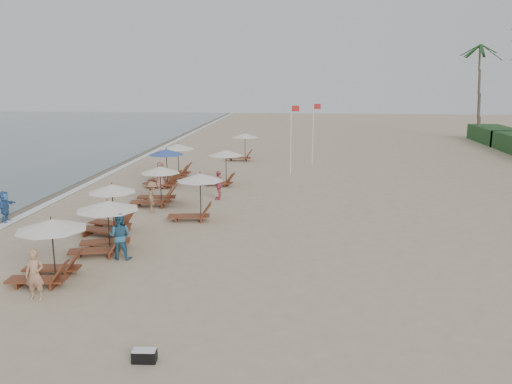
# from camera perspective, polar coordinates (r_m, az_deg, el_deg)

# --- Properties ---
(ground) EXTENTS (160.00, 160.00, 0.00)m
(ground) POSITION_cam_1_polar(r_m,az_deg,el_deg) (20.13, -1.97, -6.82)
(ground) COLOR tan
(ground) RESTS_ON ground
(wet_sand_band) EXTENTS (3.20, 140.00, 0.01)m
(wet_sand_band) POSITION_cam_1_polar(r_m,az_deg,el_deg) (33.16, -21.59, 0.02)
(wet_sand_band) COLOR #6B5E4C
(wet_sand_band) RESTS_ON ground
(foam_line) EXTENTS (0.50, 140.00, 0.02)m
(foam_line) POSITION_cam_1_polar(r_m,az_deg,el_deg) (32.60, -19.55, -0.01)
(foam_line) COLOR white
(foam_line) RESTS_ON ground
(lounger_station_0) EXTENTS (2.56, 2.31, 2.14)m
(lounger_station_0) POSITION_cam_1_polar(r_m,az_deg,el_deg) (18.55, -21.86, -5.77)
(lounger_station_0) COLOR brown
(lounger_station_0) RESTS_ON ground
(lounger_station_1) EXTENTS (2.68, 2.41, 2.06)m
(lounger_station_1) POSITION_cam_1_polar(r_m,az_deg,el_deg) (20.84, -16.36, -3.48)
(lounger_station_1) COLOR brown
(lounger_station_1) RESTS_ON ground
(lounger_station_2) EXTENTS (2.51, 2.34, 2.15)m
(lounger_station_2) POSITION_cam_1_polar(r_m,az_deg,el_deg) (23.49, -15.88, -1.84)
(lounger_station_2) COLOR brown
(lounger_station_2) RESTS_ON ground
(lounger_station_3) EXTENTS (2.62, 2.18, 2.06)m
(lounger_station_3) POSITION_cam_1_polar(r_m,az_deg,el_deg) (28.13, -10.91, 0.56)
(lounger_station_3) COLOR brown
(lounger_station_3) RESTS_ON ground
(lounger_station_4) EXTENTS (2.61, 2.29, 2.33)m
(lounger_station_4) POSITION_cam_1_polar(r_m,az_deg,el_deg) (32.74, -10.11, 2.57)
(lounger_station_4) COLOR brown
(lounger_station_4) RESTS_ON ground
(lounger_station_5) EXTENTS (2.74, 2.27, 2.33)m
(lounger_station_5) POSITION_cam_1_polar(r_m,az_deg,el_deg) (35.20, -8.94, 3.19)
(lounger_station_5) COLOR brown
(lounger_station_5) RESTS_ON ground
(inland_station_0) EXTENTS (2.70, 2.24, 2.22)m
(inland_station_0) POSITION_cam_1_polar(r_m,az_deg,el_deg) (24.64, -6.65, 0.03)
(inland_station_0) COLOR brown
(inland_station_0) RESTS_ON ground
(inland_station_1) EXTENTS (2.60, 2.24, 2.22)m
(inland_station_1) POSITION_cam_1_polar(r_m,az_deg,el_deg) (32.49, -3.62, 3.23)
(inland_station_1) COLOR brown
(inland_station_1) RESTS_ON ground
(inland_station_2) EXTENTS (2.75, 2.24, 2.22)m
(inland_station_2) POSITION_cam_1_polar(r_m,az_deg,el_deg) (42.27, -1.54, 5.24)
(inland_station_2) COLOR brown
(inland_station_2) RESTS_ON ground
(beachgoer_near) EXTENTS (0.59, 0.40, 1.58)m
(beachgoer_near) POSITION_cam_1_polar(r_m,az_deg,el_deg) (17.33, -23.03, -8.31)
(beachgoer_near) COLOR tan
(beachgoer_near) RESTS_ON ground
(beachgoer_mid_a) EXTENTS (0.89, 0.71, 1.77)m
(beachgoer_mid_a) POSITION_cam_1_polar(r_m,az_deg,el_deg) (20.03, -14.66, -4.67)
(beachgoer_mid_a) COLOR #2E688A
(beachgoer_mid_a) RESTS_ON ground
(beachgoer_mid_b) EXTENTS (0.81, 1.12, 1.57)m
(beachgoer_mid_b) POSITION_cam_1_polar(r_m,az_deg,el_deg) (26.51, -11.25, -0.56)
(beachgoer_mid_b) COLOR #986E4D
(beachgoer_mid_b) RESTS_ON ground
(beachgoer_far_a) EXTENTS (0.42, 0.96, 1.62)m
(beachgoer_far_a) POSITION_cam_1_polar(r_m,az_deg,el_deg) (28.89, -4.10, 0.77)
(beachgoer_far_a) COLOR #D25468
(beachgoer_far_a) RESTS_ON ground
(beachgoer_far_b) EXTENTS (0.94, 0.92, 1.64)m
(beachgoer_far_b) POSITION_cam_1_polar(r_m,az_deg,el_deg) (32.12, -10.38, 1.80)
(beachgoer_far_b) COLOR #B0705F
(beachgoer_far_b) RESTS_ON ground
(waterline_walker) EXTENTS (0.55, 1.41, 1.48)m
(waterline_walker) POSITION_cam_1_polar(r_m,az_deg,el_deg) (26.98, -25.74, -1.44)
(waterline_walker) COLOR #3866AA
(waterline_walker) RESTS_ON ground
(duffel_bag) EXTENTS (0.59, 0.32, 0.32)m
(duffel_bag) POSITION_cam_1_polar(r_m,az_deg,el_deg) (13.27, -12.10, -17.08)
(duffel_bag) COLOR black
(duffel_bag) RESTS_ON ground
(flag_pole_near) EXTENTS (0.59, 0.08, 4.95)m
(flag_pole_near) POSITION_cam_1_polar(r_m,az_deg,el_deg) (36.33, 3.88, 6.23)
(flag_pole_near) COLOR silver
(flag_pole_near) RESTS_ON ground
(flag_pole_far) EXTENTS (0.60, 0.08, 4.86)m
(flag_pole_far) POSITION_cam_1_polar(r_m,az_deg,el_deg) (40.56, 6.29, 6.78)
(flag_pole_far) COLOR silver
(flag_pole_far) RESTS_ON ground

